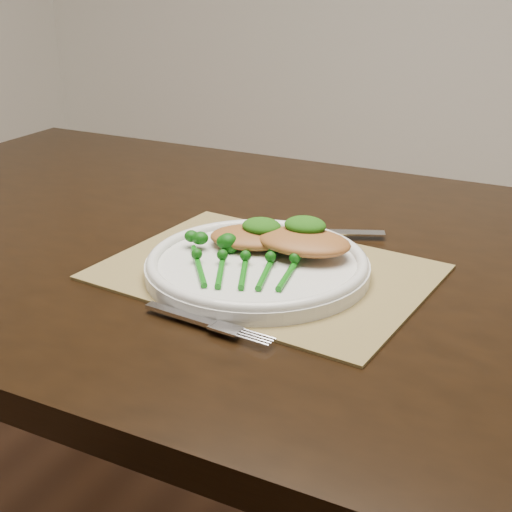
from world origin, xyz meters
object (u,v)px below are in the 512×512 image
at_px(dining_table, 267,455).
at_px(chicken_fillet_left, 254,237).
at_px(dinner_plate, 257,264).
at_px(placemat, 266,272).
at_px(broccolini_bundle, 245,267).

height_order(dining_table, chicken_fillet_left, chicken_fillet_left).
bearing_deg(dinner_plate, dining_table, 107.66).
distance_m(dining_table, placemat, 0.39).
bearing_deg(placemat, dinner_plate, -107.09).
bearing_deg(broccolini_bundle, placemat, 59.47).
distance_m(dining_table, chicken_fillet_left, 0.41).
bearing_deg(dining_table, placemat, -65.64).
relative_size(chicken_fillet_left, broccolini_bundle, 0.62).
height_order(dinner_plate, broccolini_bundle, broccolini_bundle).
distance_m(dining_table, broccolini_bundle, 0.42).
relative_size(dinner_plate, broccolini_bundle, 1.49).
relative_size(placemat, chicken_fillet_left, 3.42).
distance_m(dinner_plate, chicken_fillet_left, 0.06).
distance_m(placemat, dinner_plate, 0.02).
bearing_deg(broccolini_bundle, dinner_plate, 65.60).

